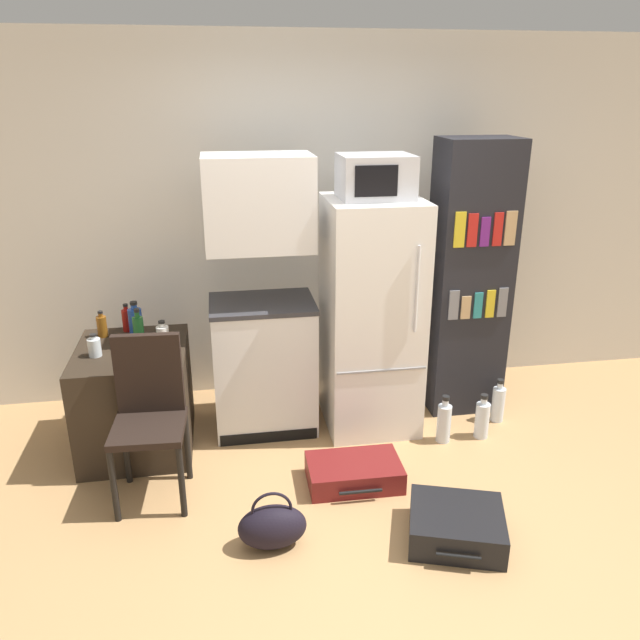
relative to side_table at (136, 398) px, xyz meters
The scene contains 20 objects.
ground_plane 1.81m from the side_table, 42.94° to the right, with size 24.00×24.00×0.00m, color tan.
wall_back 1.95m from the side_table, 27.91° to the left, with size 6.40×0.10×2.64m.
side_table is the anchor object (origin of this frame).
kitchen_hutch 1.00m from the side_table, ahead, with size 0.70×0.52×1.88m.
refrigerator 1.65m from the side_table, ahead, with size 0.62×0.67×1.60m.
microwave 2.11m from the side_table, ahead, with size 0.45×0.38×0.27m.
bookshelf 2.42m from the side_table, ahead, with size 0.53×0.38×1.96m.
bottle_blue_soda 0.50m from the side_table, 84.24° to the left, with size 0.09×0.09×0.24m.
bottle_clear_short 0.46m from the side_table, 156.58° to the right, with size 0.08×0.08×0.14m.
bottle_green_tall 0.47m from the side_table, 13.94° to the left, with size 0.07×0.07×0.26m.
bottle_amber_beer 0.53m from the side_table, 129.90° to the left, with size 0.06×0.06×0.18m.
bottle_ketchup_red 0.54m from the side_table, 98.62° to the left, with size 0.06×0.06×0.19m.
bottle_milk_white 0.48m from the side_table, ahead, with size 0.08×0.08×0.18m.
chair 0.59m from the side_table, 73.91° to the right, with size 0.42×0.43×0.96m.
suitcase_large_flat 1.51m from the side_table, 26.44° to the right, with size 0.57×0.39×0.14m.
suitcase_small_flat 2.17m from the side_table, 35.29° to the right, with size 0.60×0.56×0.17m.
handbag 1.40m from the side_table, 55.31° to the right, with size 0.36×0.20×0.33m.
water_bottle_front 2.33m from the side_table, ahead, with size 0.10×0.10×0.32m.
water_bottle_middle 2.06m from the side_table, ahead, with size 0.09×0.09×0.34m.
water_bottle_back 2.52m from the side_table, ahead, with size 0.09×0.09×0.32m.
Camera 1 is at (-0.70, -2.59, 2.27)m, focal length 35.00 mm.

